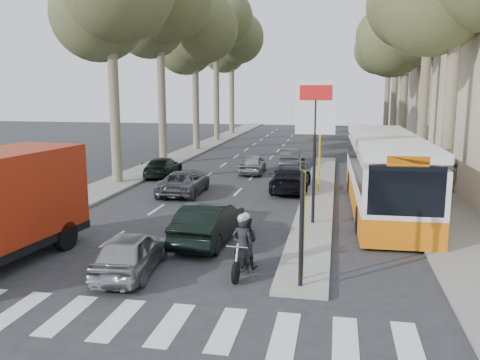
% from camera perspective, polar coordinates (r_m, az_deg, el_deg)
% --- Properties ---
extents(ground, '(120.00, 120.00, 0.00)m').
position_cam_1_polar(ground, '(15.80, -4.82, -9.41)').
color(ground, '#28282B').
rests_on(ground, ground).
extents(sidewalk_right, '(3.20, 70.00, 0.12)m').
position_cam_1_polar(sidewalk_right, '(39.92, 17.30, 2.27)').
color(sidewalk_right, gray).
rests_on(sidewalk_right, ground).
extents(median_left, '(2.40, 64.00, 0.12)m').
position_cam_1_polar(median_left, '(44.32, -5.03, 3.45)').
color(median_left, gray).
rests_on(median_left, ground).
extents(traffic_island, '(1.50, 26.00, 0.16)m').
position_cam_1_polar(traffic_island, '(25.86, 8.81, -1.51)').
color(traffic_island, gray).
rests_on(traffic_island, ground).
extents(building_far, '(11.00, 20.00, 16.00)m').
position_cam_1_polar(building_far, '(49.71, 24.77, 12.48)').
color(building_far, '#B7A88E').
rests_on(building_far, ground).
extents(billboard, '(1.50, 12.10, 5.60)m').
position_cam_1_polar(billboard, '(19.39, 8.42, 5.41)').
color(billboard, yellow).
rests_on(billboard, ground).
extents(traffic_light_island, '(0.16, 0.41, 3.60)m').
position_cam_1_polar(traffic_light_island, '(13.15, 6.99, -2.23)').
color(traffic_light_island, black).
rests_on(traffic_light_island, ground).
extents(tree_l_b, '(7.40, 7.20, 14.88)m').
position_cam_1_polar(tree_l_b, '(36.92, -8.80, 19.16)').
color(tree_l_b, '#6B604C').
rests_on(tree_l_b, ground).
extents(tree_l_c, '(7.40, 7.20, 13.71)m').
position_cam_1_polar(tree_l_c, '(44.30, -4.90, 16.39)').
color(tree_l_c, '#6B604C').
rests_on(tree_l_c, ground).
extents(tree_l_d, '(7.40, 7.20, 15.66)m').
position_cam_1_polar(tree_l_d, '(52.22, -2.55, 17.39)').
color(tree_l_d, '#6B604C').
rests_on(tree_l_d, ground).
extents(tree_l_e, '(7.40, 7.20, 14.49)m').
position_cam_1_polar(tree_l_e, '(59.90, -0.80, 15.49)').
color(tree_l_e, '#6B604C').
rests_on(tree_l_e, ground).
extents(tree_r_c, '(7.40, 7.20, 13.32)m').
position_cam_1_polar(tree_r_c, '(40.95, 18.49, 15.93)').
color(tree_r_c, '#6B604C').
rests_on(tree_r_c, ground).
extents(tree_r_d, '(7.40, 7.20, 14.88)m').
position_cam_1_polar(tree_r_d, '(49.02, 17.46, 16.59)').
color(tree_r_d, '#6B604C').
rests_on(tree_r_d, ground).
extents(tree_r_e, '(7.40, 7.20, 14.10)m').
position_cam_1_polar(tree_r_e, '(56.88, 16.61, 15.00)').
color(tree_r_e, '#6B604C').
rests_on(tree_r_e, ground).
extents(silver_hatchback, '(1.79, 3.81, 1.26)m').
position_cam_1_polar(silver_hatchback, '(15.17, -12.21, -7.95)').
color(silver_hatchback, '#989CA0').
rests_on(silver_hatchback, ground).
extents(dark_hatchback, '(1.78, 4.40, 1.42)m').
position_cam_1_polar(dark_hatchback, '(17.74, -3.48, -4.78)').
color(dark_hatchback, black).
rests_on(dark_hatchback, ground).
extents(queue_car_a, '(2.09, 4.34, 1.19)m').
position_cam_1_polar(queue_car_a, '(25.90, -6.34, -0.27)').
color(queue_car_a, '#54575C').
rests_on(queue_car_a, ground).
extents(queue_car_b, '(1.93, 4.68, 1.35)m').
position_cam_1_polar(queue_car_b, '(26.61, 5.74, 0.20)').
color(queue_car_b, black).
rests_on(queue_car_b, ground).
extents(queue_car_c, '(1.58, 3.70, 1.24)m').
position_cam_1_polar(queue_car_c, '(31.88, 1.41, 1.83)').
color(queue_car_c, '#97999F').
rests_on(queue_car_c, ground).
extents(queue_car_d, '(1.45, 3.70, 1.20)m').
position_cam_1_polar(queue_car_d, '(35.20, 5.65, 2.55)').
color(queue_car_d, '#494C50').
rests_on(queue_car_d, ground).
extents(queue_car_e, '(1.95, 4.17, 1.18)m').
position_cam_1_polar(queue_car_e, '(31.20, -8.65, 1.47)').
color(queue_car_e, black).
rests_on(queue_car_e, ground).
extents(city_bus, '(3.00, 12.61, 3.31)m').
position_cam_1_polar(city_bus, '(23.17, 15.93, 1.03)').
color(city_bus, orange).
rests_on(city_bus, ground).
extents(motorcycle, '(0.78, 2.11, 1.79)m').
position_cam_1_polar(motorcycle, '(14.91, 0.44, -7.28)').
color(motorcycle, black).
rests_on(motorcycle, ground).
extents(pedestrian_near, '(0.68, 1.18, 1.92)m').
position_cam_1_polar(pedestrian_near, '(22.69, 18.58, -1.01)').
color(pedestrian_near, '#493753').
rests_on(pedestrian_near, sidewalk_right).
extents(pedestrian_far, '(1.15, 0.60, 1.71)m').
position_cam_1_polar(pedestrian_far, '(27.71, 23.07, 0.45)').
color(pedestrian_far, '#6A5D4F').
rests_on(pedestrian_far, sidewalk_right).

